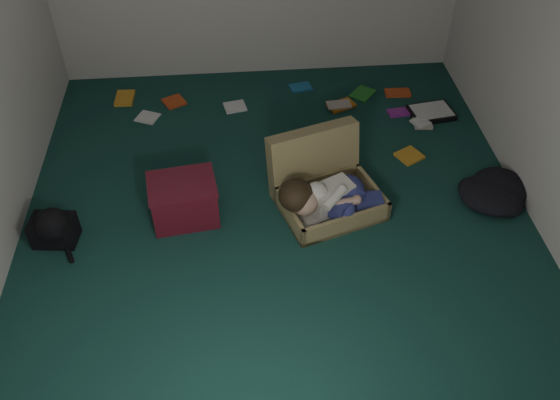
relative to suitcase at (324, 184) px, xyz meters
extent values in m
plane|color=#153D35|center=(-0.38, -0.20, -0.17)|extent=(4.50, 4.50, 0.00)
cube|color=tan|center=(0.05, -0.15, -0.08)|extent=(0.89, 0.75, 0.17)
cube|color=silver|center=(0.05, -0.15, -0.13)|extent=(0.81, 0.67, 0.02)
cube|color=tan|center=(-0.06, 0.19, 0.10)|extent=(0.80, 0.46, 0.56)
cube|color=white|center=(0.03, -0.17, 0.02)|extent=(0.37, 0.31, 0.24)
sphere|color=tan|center=(-0.19, -0.28, 0.08)|extent=(0.21, 0.21, 0.21)
ellipsoid|color=black|center=(-0.25, -0.24, 0.12)|extent=(0.27, 0.29, 0.24)
ellipsoid|color=navy|center=(0.18, -0.11, 0.02)|extent=(0.25, 0.29, 0.24)
cube|color=navy|center=(0.14, -0.25, 0.00)|extent=(0.31, 0.29, 0.15)
cube|color=navy|center=(0.30, -0.21, -0.02)|extent=(0.26, 0.13, 0.12)
sphere|color=white|center=(0.39, -0.15, -0.04)|extent=(0.12, 0.12, 0.12)
sphere|color=white|center=(0.41, -0.22, -0.06)|extent=(0.11, 0.11, 0.11)
cylinder|color=tan|center=(0.13, -0.29, 0.06)|extent=(0.21, 0.12, 0.07)
cube|color=maroon|center=(-1.11, -0.10, 0.00)|extent=(0.54, 0.45, 0.33)
cube|color=maroon|center=(-1.11, -0.10, 0.17)|extent=(0.56, 0.47, 0.02)
cube|color=black|center=(1.21, 1.10, -0.14)|extent=(0.45, 0.36, 0.05)
cube|color=white|center=(1.21, 1.10, -0.11)|extent=(0.40, 0.32, 0.01)
cube|color=gold|center=(-1.76, 1.63, -0.16)|extent=(0.21, 0.16, 0.02)
cube|color=#D2471C|center=(-1.27, 1.53, -0.16)|extent=(0.26, 0.25, 0.02)
cube|color=white|center=(-0.67, 1.39, -0.16)|extent=(0.21, 0.24, 0.02)
cube|color=#1C6A9C|center=(0.01, 1.69, -0.16)|extent=(0.22, 0.25, 0.02)
cube|color=orange|center=(0.37, 1.31, -0.16)|extent=(0.26, 0.24, 0.02)
cube|color=#27902A|center=(0.62, 1.51, -0.16)|extent=(0.22, 0.17, 0.02)
cube|color=purple|center=(0.93, 1.15, -0.16)|extent=(0.26, 0.25, 0.02)
cube|color=beige|center=(1.09, 0.95, -0.16)|extent=(0.19, 0.23, 0.02)
cube|color=gold|center=(0.84, 0.48, -0.16)|extent=(0.23, 0.25, 0.02)
cube|color=#D2471C|center=(0.98, 1.48, -0.16)|extent=(0.26, 0.23, 0.02)
cube|color=white|center=(-1.52, 1.29, -0.16)|extent=(0.23, 0.19, 0.02)
camera|label=1|loc=(-0.67, -3.50, 3.15)|focal=38.00mm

